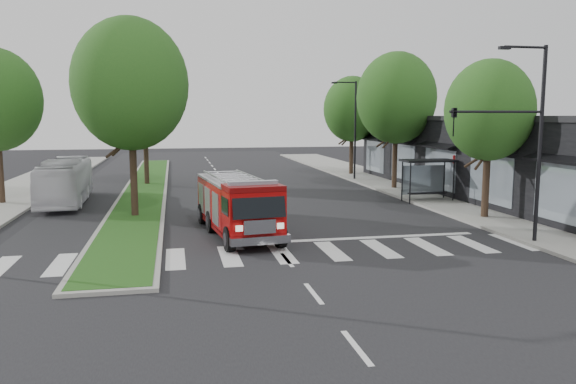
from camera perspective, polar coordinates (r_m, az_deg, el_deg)
The scene contains 14 objects.
ground at distance 24.50m, azimuth -1.97°, elevation -4.61°, with size 140.00×140.00×0.00m, color black.
sidewalk_right at distance 37.77m, azimuth 14.42°, elevation -0.37°, with size 5.00×80.00×0.15m, color gray.
median at distance 41.97m, azimuth -14.24°, elevation 0.43°, with size 3.00×50.00×0.15m.
storefront_row at distance 39.70m, azimuth 20.39°, elevation 3.29°, with size 8.00×30.00×5.00m, color black.
bus_shelter at distance 35.33m, azimuth 13.93°, elevation 2.31°, with size 3.20×1.60×2.61m.
tree_right_near at distance 29.91m, azimuth 19.77°, elevation 7.80°, with size 4.40×4.40×8.05m.
tree_right_mid at distance 40.68m, azimuth 10.95°, elevation 9.35°, with size 5.60×5.60×9.72m.
tree_right_far at distance 50.06m, azimuth 6.52°, elevation 8.36°, with size 5.00×5.00×8.73m.
tree_median_near at distance 29.72m, azimuth -15.73°, elevation 10.49°, with size 5.80×5.80×10.16m.
tree_median_far at distance 43.67m, azimuth -14.40°, elevation 9.13°, with size 5.60×5.60×9.72m.
streetlight_right_near at distance 24.26m, azimuth 22.60°, elevation 5.80°, with size 4.08×0.22×8.00m.
streetlight_right_far at distance 45.90m, azimuth 6.67°, elevation 6.73°, with size 2.11×0.20×8.00m.
fire_engine at distance 24.92m, azimuth -5.18°, elevation -1.40°, with size 3.25×8.02×2.70m.
city_bus at distance 36.33m, azimuth -21.67°, elevation 1.03°, with size 2.25×9.62×2.68m, color silver.
Camera 1 is at (-3.96, -23.60, 5.23)m, focal length 35.00 mm.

